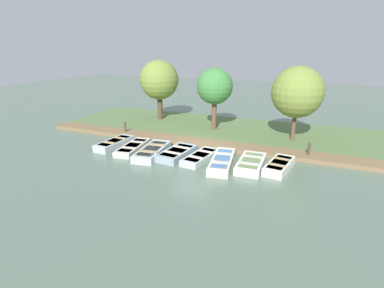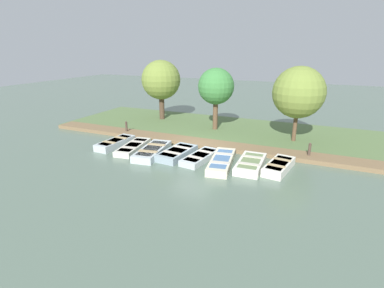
{
  "view_description": "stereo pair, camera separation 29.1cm",
  "coord_description": "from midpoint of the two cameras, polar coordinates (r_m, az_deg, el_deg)",
  "views": [
    {
      "loc": [
        15.83,
        6.68,
        6.02
      ],
      "look_at": [
        0.68,
        0.26,
        0.65
      ],
      "focal_mm": 28.0,
      "sensor_mm": 36.0,
      "label": 1
    },
    {
      "loc": [
        15.71,
        6.95,
        6.02
      ],
      "look_at": [
        0.68,
        0.26,
        0.65
      ],
      "focal_mm": 28.0,
      "sensor_mm": 36.0,
      "label": 2
    }
  ],
  "objects": [
    {
      "name": "park_tree_left",
      "position": [
        21.84,
        4.98,
        10.8
      ],
      "size": [
        2.59,
        2.59,
        4.61
      ],
      "color": "brown",
      "rests_on": "ground_plane"
    },
    {
      "name": "rowboat_5",
      "position": [
        16.02,
        6.18,
        -3.32
      ],
      "size": [
        3.65,
        1.62,
        0.41
      ],
      "rotation": [
        0.0,
        0.0,
        0.16
      ],
      "color": "beige",
      "rests_on": "ground_plane"
    },
    {
      "name": "rowboat_0",
      "position": [
        19.47,
        -13.98,
        0.2
      ],
      "size": [
        2.88,
        1.12,
        0.44
      ],
      "rotation": [
        0.0,
        0.0,
        -0.05
      ],
      "color": "#B2BCC1",
      "rests_on": "ground_plane"
    },
    {
      "name": "park_tree_center",
      "position": [
        20.06,
        20.05,
        9.19
      ],
      "size": [
        3.23,
        3.23,
        4.92
      ],
      "color": "brown",
      "rests_on": "ground_plane"
    },
    {
      "name": "rowboat_7",
      "position": [
        15.93,
        16.73,
        -4.08
      ],
      "size": [
        2.72,
        1.36,
        0.44
      ],
      "rotation": [
        0.0,
        0.0,
        -0.15
      ],
      "color": "silver",
      "rests_on": "ground_plane"
    },
    {
      "name": "rowboat_4",
      "position": [
        16.64,
        2.08,
        -2.5
      ],
      "size": [
        2.97,
        1.39,
        0.35
      ],
      "rotation": [
        0.0,
        0.0,
        -0.14
      ],
      "color": "#B2BCC1",
      "rests_on": "ground_plane"
    },
    {
      "name": "rowboat_3",
      "position": [
        17.16,
        -2.4,
        -1.73
      ],
      "size": [
        2.87,
        1.49,
        0.42
      ],
      "rotation": [
        0.0,
        0.0,
        -0.09
      ],
      "color": "#8C9EA8",
      "rests_on": "ground_plane"
    },
    {
      "name": "shore_bank",
      "position": [
        22.65,
        5.62,
        2.79
      ],
      "size": [
        8.0,
        24.0,
        0.16
      ],
      "color": "#567042",
      "rests_on": "ground_plane"
    },
    {
      "name": "mooring_post_far",
      "position": [
        17.9,
        21.88,
        -1.25
      ],
      "size": [
        0.15,
        0.15,
        0.98
      ],
      "color": "#47382D",
      "rests_on": "ground_plane"
    },
    {
      "name": "rowboat_6",
      "position": [
        15.94,
        11.61,
        -3.7
      ],
      "size": [
        2.92,
        1.34,
        0.41
      ],
      "rotation": [
        0.0,
        0.0,
        0.04
      ],
      "color": "silver",
      "rests_on": "ground_plane"
    },
    {
      "name": "rowboat_2",
      "position": [
        17.58,
        -7.09,
        -1.34
      ],
      "size": [
        3.44,
        1.66,
        0.43
      ],
      "rotation": [
        0.0,
        0.0,
        0.14
      ],
      "color": "#B2BCC1",
      "rests_on": "ground_plane"
    },
    {
      "name": "dock_walkway",
      "position": [
        19.23,
        2.03,
        0.21
      ],
      "size": [
        1.41,
        23.14,
        0.25
      ],
      "color": "brown",
      "rests_on": "ground_plane"
    },
    {
      "name": "park_tree_far_left",
      "position": [
        25.16,
        -5.59,
        12.0
      ],
      "size": [
        3.18,
        3.18,
        5.01
      ],
      "color": "#4C3828",
      "rests_on": "ground_plane"
    },
    {
      "name": "mooring_post_near",
      "position": [
        21.86,
        -12.0,
        3.03
      ],
      "size": [
        0.15,
        0.15,
        0.98
      ],
      "color": "#47382D",
      "rests_on": "ground_plane"
    },
    {
      "name": "rowboat_1",
      "position": [
        18.64,
        -10.69,
        -0.54
      ],
      "size": [
        3.26,
        1.45,
        0.34
      ],
      "rotation": [
        0.0,
        0.0,
        0.14
      ],
      "color": "beige",
      "rests_on": "ground_plane"
    },
    {
      "name": "ground_plane",
      "position": [
        18.2,
        0.58,
        -1.23
      ],
      "size": [
        80.0,
        80.0,
        0.0
      ],
      "primitive_type": "plane",
      "color": "#566B5B"
    }
  ]
}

